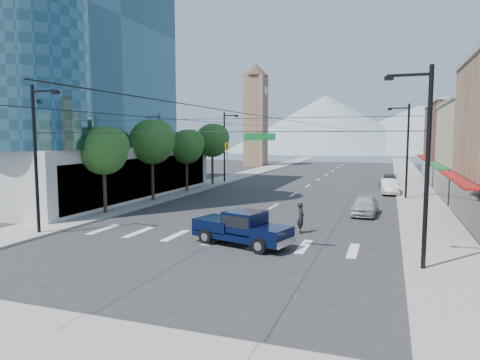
{
  "coord_description": "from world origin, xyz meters",
  "views": [
    {
      "loc": [
        9.24,
        -21.09,
        5.97
      ],
      "look_at": [
        -0.36,
        6.3,
        3.0
      ],
      "focal_mm": 32.0,
      "sensor_mm": 36.0,
      "label": 1
    }
  ],
  "objects_px": {
    "parked_car_near": "(365,205)",
    "pedestrian": "(301,218)",
    "pickup_truck": "(242,227)",
    "parked_car_mid": "(390,186)",
    "parked_car_far": "(389,181)"
  },
  "relations": [
    {
      "from": "parked_car_near",
      "to": "pedestrian",
      "type": "bearing_deg",
      "value": -110.62
    },
    {
      "from": "pickup_truck",
      "to": "parked_car_mid",
      "type": "distance_m",
      "value": 26.08
    },
    {
      "from": "parked_car_mid",
      "to": "pickup_truck",
      "type": "bearing_deg",
      "value": -110.95
    },
    {
      "from": "pickup_truck",
      "to": "parked_car_mid",
      "type": "bearing_deg",
      "value": 89.07
    },
    {
      "from": "pedestrian",
      "to": "parked_car_far",
      "type": "bearing_deg",
      "value": -24.22
    },
    {
      "from": "parked_car_far",
      "to": "pickup_truck",
      "type": "bearing_deg",
      "value": -98.72
    },
    {
      "from": "pedestrian",
      "to": "parked_car_mid",
      "type": "distance_m",
      "value": 21.54
    },
    {
      "from": "parked_car_near",
      "to": "parked_car_mid",
      "type": "height_order",
      "value": "parked_car_mid"
    },
    {
      "from": "pickup_truck",
      "to": "parked_car_far",
      "type": "distance_m",
      "value": 32.4
    },
    {
      "from": "pedestrian",
      "to": "parked_car_near",
      "type": "relative_size",
      "value": 0.43
    },
    {
      "from": "parked_car_mid",
      "to": "parked_car_far",
      "type": "bearing_deg",
      "value": 86.44
    },
    {
      "from": "parked_car_mid",
      "to": "pedestrian",
      "type": "bearing_deg",
      "value": -107.73
    },
    {
      "from": "pedestrian",
      "to": "parked_car_mid",
      "type": "height_order",
      "value": "pedestrian"
    },
    {
      "from": "pickup_truck",
      "to": "parked_car_near",
      "type": "bearing_deg",
      "value": 79.08
    },
    {
      "from": "parked_car_far",
      "to": "pedestrian",
      "type": "bearing_deg",
      "value": -95.67
    }
  ]
}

